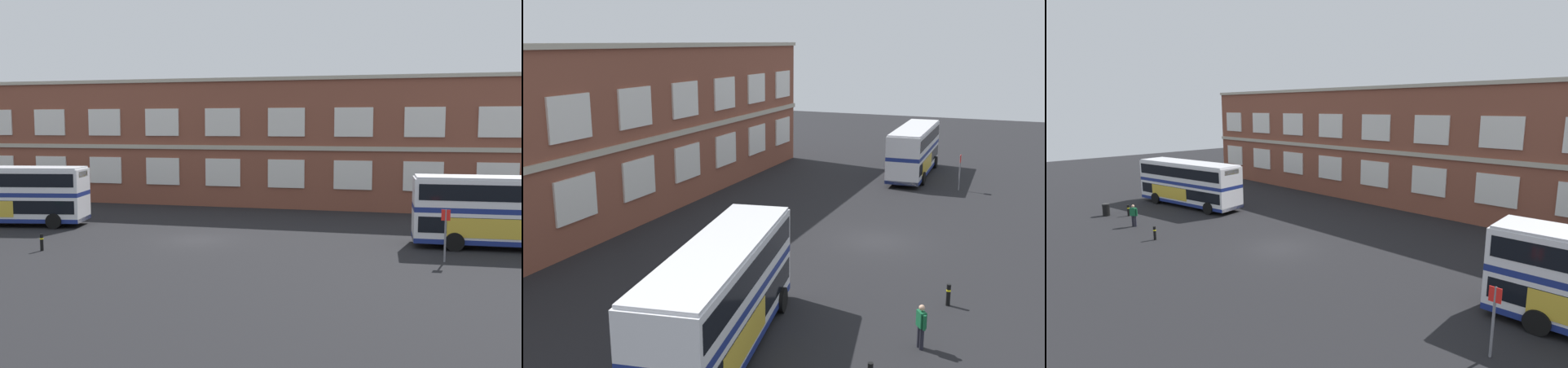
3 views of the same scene
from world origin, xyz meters
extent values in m
plane|color=black|center=(0.00, 2.00, 0.00)|extent=(120.00, 120.00, 0.00)
cube|color=brown|center=(-2.73, 18.00, 5.27)|extent=(48.90, 8.00, 10.54)
cube|color=#B2A893|center=(-2.73, 13.92, 5.06)|extent=(48.90, 0.16, 0.36)
cube|color=#B2A893|center=(-2.73, 13.95, 10.69)|extent=(48.90, 0.28, 0.30)
cube|color=silver|center=(-8.16, 13.94, 2.95)|extent=(3.04, 0.12, 2.32)
cube|color=silver|center=(-2.73, 13.94, 2.95)|extent=(3.04, 0.12, 2.32)
cube|color=silver|center=(2.70, 13.94, 2.95)|extent=(3.04, 0.12, 2.32)
cube|color=silver|center=(8.13, 13.94, 2.95)|extent=(3.04, 0.12, 2.32)
cube|color=silver|center=(13.57, 13.94, 2.95)|extent=(3.04, 0.12, 2.32)
cube|color=silver|center=(19.00, 13.94, 2.95)|extent=(3.04, 0.12, 2.32)
cube|color=silver|center=(-8.16, 13.94, 7.17)|extent=(3.04, 0.12, 2.32)
cube|color=silver|center=(-2.73, 13.94, 7.17)|extent=(3.04, 0.12, 2.32)
cube|color=silver|center=(2.70, 13.94, 7.17)|extent=(3.04, 0.12, 2.32)
cube|color=silver|center=(8.13, 13.94, 7.17)|extent=(3.04, 0.12, 2.32)
cube|color=silver|center=(13.57, 13.94, 7.17)|extent=(3.04, 0.12, 2.32)
cube|color=silver|center=(19.00, 13.94, 7.17)|extent=(3.04, 0.12, 2.32)
cube|color=silver|center=(-14.67, 1.84, 1.23)|extent=(11.28, 4.48, 1.75)
cube|color=black|center=(-14.67, 1.84, 1.44)|extent=(10.85, 4.44, 0.90)
cube|color=navy|center=(-14.67, 1.84, 2.25)|extent=(11.28, 4.48, 0.30)
cube|color=silver|center=(-14.67, 1.84, 3.17)|extent=(11.28, 4.48, 1.55)
cube|color=black|center=(-14.67, 1.84, 3.25)|extent=(10.85, 4.44, 0.90)
cube|color=navy|center=(-14.67, 1.84, 0.49)|extent=(11.28, 4.50, 0.28)
cube|color=silver|center=(-14.67, 1.84, 4.01)|extent=(11.04, 4.34, 0.12)
cube|color=gold|center=(-15.74, 0.33, 1.31)|extent=(4.77, 0.90, 1.10)
cube|color=yellow|center=(-9.29, 2.82, 3.60)|extent=(0.36, 1.64, 0.40)
cylinder|color=black|center=(-10.65, 1.27, 0.52)|extent=(1.08, 0.50, 1.04)
cylinder|color=black|center=(-11.11, 3.78, 0.52)|extent=(1.08, 0.50, 1.04)
cube|color=silver|center=(18.15, 1.73, 1.23)|extent=(11.09, 2.98, 1.75)
cube|color=black|center=(18.15, 1.73, 1.44)|extent=(10.65, 3.00, 0.90)
cube|color=navy|center=(18.15, 1.73, 2.25)|extent=(11.09, 2.98, 0.30)
cube|color=silver|center=(18.15, 1.73, 3.17)|extent=(11.09, 2.98, 1.55)
cube|color=black|center=(18.15, 1.73, 3.25)|extent=(10.65, 3.00, 0.90)
cube|color=navy|center=(18.15, 1.73, 0.49)|extent=(11.09, 3.00, 0.28)
cube|color=silver|center=(18.15, 1.73, 4.01)|extent=(10.87, 2.87, 0.12)
cube|color=gold|center=(16.88, 0.39, 1.31)|extent=(4.84, 0.22, 1.10)
cube|color=yellow|center=(23.62, 1.95, 3.60)|extent=(0.12, 1.66, 0.40)
cylinder|color=black|center=(22.05, 0.61, 0.52)|extent=(1.05, 0.36, 1.04)
cylinder|color=black|center=(21.95, 3.16, 0.52)|extent=(1.05, 0.36, 1.04)
cylinder|color=black|center=(14.90, 0.33, 0.52)|extent=(1.05, 0.36, 1.04)
cylinder|color=black|center=(14.80, 2.88, 0.52)|extent=(1.05, 0.36, 1.04)
cylinder|color=black|center=(-11.65, -4.69, 0.42)|extent=(0.22, 0.22, 0.85)
cylinder|color=black|center=(-11.49, -4.57, 0.42)|extent=(0.22, 0.22, 0.85)
cube|color=#145933|center=(-11.57, -4.63, 1.15)|extent=(0.46, 0.43, 0.60)
cylinder|color=#145933|center=(-11.78, -4.78, 1.12)|extent=(0.15, 0.15, 0.57)
cylinder|color=#145933|center=(-11.36, -4.47, 1.12)|extent=(0.15, 0.15, 0.57)
sphere|color=tan|center=(-11.57, -4.63, 1.59)|extent=(0.22, 0.22, 0.22)
cylinder|color=slate|center=(14.20, -2.49, 1.35)|extent=(0.10, 0.10, 2.70)
cube|color=red|center=(14.20, -2.51, 2.42)|extent=(0.44, 0.04, 0.56)
cylinder|color=black|center=(-7.34, -4.98, 0.47)|extent=(0.18, 0.18, 0.95)
cylinder|color=yellow|center=(-7.34, -4.98, 0.68)|extent=(0.19, 0.19, 0.08)
camera|label=1|loc=(12.05, -33.26, 6.99)|focal=40.52mm
camera|label=2|loc=(-32.50, -8.17, 10.93)|focal=42.67mm
camera|label=3|loc=(18.93, -16.69, 8.88)|focal=28.16mm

